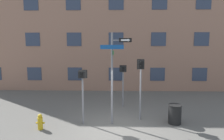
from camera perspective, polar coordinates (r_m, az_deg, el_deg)
The scene contains 8 objects.
ground_plane at distance 7.93m, azimuth 1.01°, elevation -18.96°, with size 60.00×60.00×0.00m, color #595651.
building_facade at distance 14.84m, azimuth 1.35°, elevation 15.44°, with size 24.00×0.63×11.42m.
street_sign_pole at distance 7.87m, azimuth 0.53°, elevation -0.02°, with size 1.39×1.03×4.18m.
pedestrian_signal_left at distance 8.06m, azimuth -9.61°, elevation -3.91°, with size 0.40×0.40×2.51m.
pedestrian_signal_right at distance 8.46m, azimuth 9.39°, elevation -1.00°, with size 0.35×0.40×2.97m.
pedestrian_signal_across at distance 10.40m, azimuth 3.63°, elevation -1.35°, with size 0.42×0.40×2.51m.
fire_hydrant at distance 8.43m, azimuth -22.40°, elevation -15.43°, with size 0.37×0.21×0.68m.
trash_bin at distance 8.86m, azimuth 19.80°, elevation -13.39°, with size 0.61×0.61×0.90m.
Camera 1 is at (0.06, -7.16, 3.41)m, focal length 28.00 mm.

